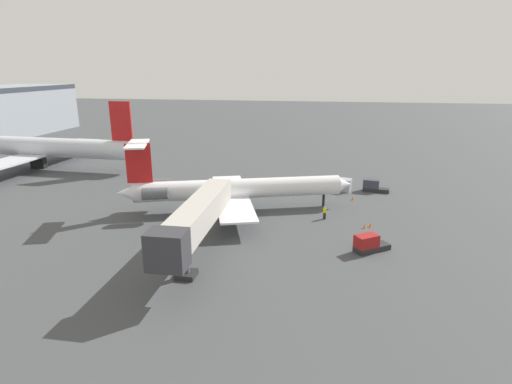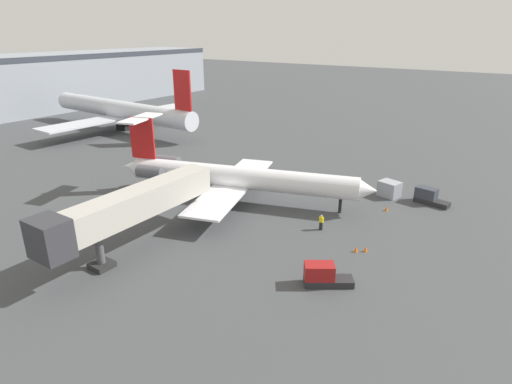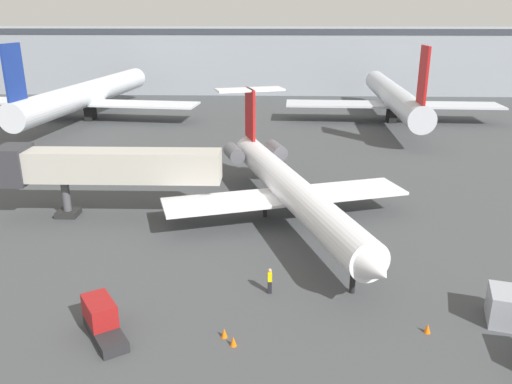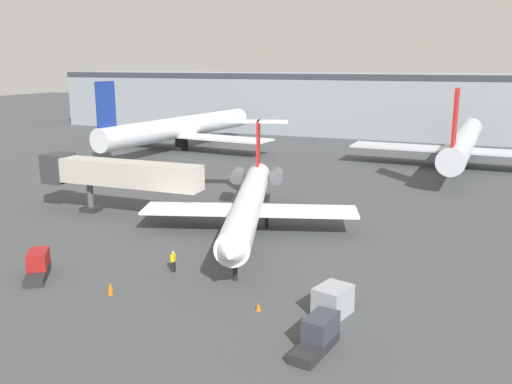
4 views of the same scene
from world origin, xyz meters
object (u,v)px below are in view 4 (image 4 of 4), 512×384
object	(u,v)px
baggage_tug_lead	(318,335)
jet_bridge	(111,173)
parked_airliner_west_mid	(463,142)
cargo_container_uld	(333,301)
traffic_cone_mid	(110,286)
ground_crew_marshaller	(173,261)
traffic_cone_near	(110,291)
traffic_cone_far	(258,307)
regional_jet	(250,199)
baggage_tug_trailing	(38,266)
parked_airliner_west_end	(181,128)

from	to	relation	value
baggage_tug_lead	jet_bridge	bearing A→B (deg)	145.24
parked_airliner_west_mid	cargo_container_uld	bearing A→B (deg)	-95.58
cargo_container_uld	traffic_cone_mid	world-z (taller)	cargo_container_uld
ground_crew_marshaller	traffic_cone_near	bearing A→B (deg)	-108.41
traffic_cone_far	baggage_tug_lead	bearing A→B (deg)	-33.77
regional_jet	parked_airliner_west_mid	bearing A→B (deg)	67.15
regional_jet	baggage_tug_trailing	size ratio (longest dim) A/B	7.57
baggage_tug_lead	cargo_container_uld	xyz separation A→B (m)	(-0.34, 4.65, 0.12)
ground_crew_marshaller	baggage_tug_lead	xyz separation A→B (m)	(13.81, -7.37, -0.02)
baggage_tug_trailing	traffic_cone_near	size ratio (longest dim) A/B	7.45
regional_jet	traffic_cone_mid	world-z (taller)	regional_jet
jet_bridge	ground_crew_marshaller	bearing A→B (deg)	-40.17
jet_bridge	parked_airliner_west_mid	distance (m)	54.13
ground_crew_marshaller	parked_airliner_west_mid	size ratio (longest dim) A/B	0.04
traffic_cone_mid	baggage_tug_lead	bearing A→B (deg)	-8.85
baggage_tug_trailing	cargo_container_uld	distance (m)	22.69
cargo_container_uld	parked_airliner_west_mid	xyz separation A→B (m)	(5.61, 57.41, 3.14)
traffic_cone_mid	parked_airliner_west_mid	world-z (taller)	parked_airliner_west_mid
baggage_tug_lead	baggage_tug_trailing	distance (m)	23.09
baggage_tug_lead	cargo_container_uld	distance (m)	4.67
jet_bridge	ground_crew_marshaller	size ratio (longest dim) A/B	11.09
regional_jet	baggage_tug_trailing	bearing A→B (deg)	-121.23
baggage_tug_trailing	regional_jet	bearing A→B (deg)	58.77
jet_bridge	parked_airliner_west_end	bearing A→B (deg)	110.29
traffic_cone_near	traffic_cone_mid	bearing A→B (deg)	127.16
parked_airliner_west_end	regional_jet	bearing A→B (deg)	-53.11
ground_crew_marshaller	traffic_cone_far	xyz separation A→B (m)	(8.78, -4.00, -0.58)
baggage_tug_lead	traffic_cone_mid	distance (m)	16.43
regional_jet	parked_airliner_west_mid	distance (m)	45.87
jet_bridge	parked_airliner_west_mid	xyz separation A→B (m)	(33.84, 42.24, -0.41)
baggage_tug_lead	traffic_cone_mid	world-z (taller)	baggage_tug_lead
regional_jet	traffic_cone_near	size ratio (longest dim) A/B	56.38
baggage_tug_trailing	parked_airliner_west_end	bearing A→B (deg)	109.67
traffic_cone_far	parked_airliner_west_mid	xyz separation A→B (m)	(10.31, 58.70, 3.82)
traffic_cone_near	parked_airliner_west_end	size ratio (longest dim) A/B	0.01
baggage_tug_lead	traffic_cone_far	size ratio (longest dim) A/B	7.58
cargo_container_uld	traffic_cone_near	world-z (taller)	cargo_container_uld
cargo_container_uld	traffic_cone_near	bearing A→B (deg)	-169.42
regional_jet	baggage_tug_lead	distance (m)	23.55
regional_jet	ground_crew_marshaller	xyz separation A→B (m)	(-1.28, -12.44, -2.27)
cargo_container_uld	traffic_cone_mid	distance (m)	16.05
traffic_cone_near	parked_airliner_west_end	bearing A→B (deg)	115.33
parked_airliner_west_mid	ground_crew_marshaller	bearing A→B (deg)	-109.24
regional_jet	parked_airliner_west_mid	size ratio (longest dim) A/B	0.76
jet_bridge	ground_crew_marshaller	distance (m)	19.66
ground_crew_marshaller	traffic_cone_near	world-z (taller)	ground_crew_marshaller
cargo_container_uld	ground_crew_marshaller	bearing A→B (deg)	168.61
baggage_tug_trailing	jet_bridge	bearing A→B (deg)	108.14
regional_jet	parked_airliner_west_end	world-z (taller)	parked_airliner_west_end
regional_jet	traffic_cone_far	size ratio (longest dim) A/B	56.38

